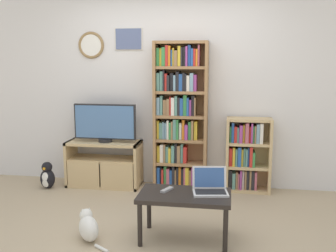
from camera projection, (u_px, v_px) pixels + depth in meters
ground_plane at (142, 234)px, 3.82m from camera, size 18.00×18.00×0.00m
wall_back at (168, 88)px, 5.20m from camera, size 6.71×0.09×2.60m
tv_stand at (104, 164)px, 5.23m from camera, size 0.97×0.41×0.60m
television at (105, 123)px, 5.12m from camera, size 0.82×0.18×0.50m
bookshelf_tall at (179, 116)px, 5.08m from camera, size 0.69×0.26×1.90m
bookshelf_short at (246, 155)px, 5.01m from camera, size 0.56×0.27×0.95m
coffee_table at (185, 199)px, 3.65m from camera, size 0.85×0.49×0.45m
laptop at (210, 186)px, 3.66m from camera, size 0.36×0.30×0.23m
remote_near_laptop at (167, 190)px, 3.71m from camera, size 0.11×0.16×0.02m
cat at (88, 227)px, 3.69m from camera, size 0.43×0.41×0.29m
penguin_figurine at (47, 176)px, 5.14m from camera, size 0.19×0.17×0.36m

